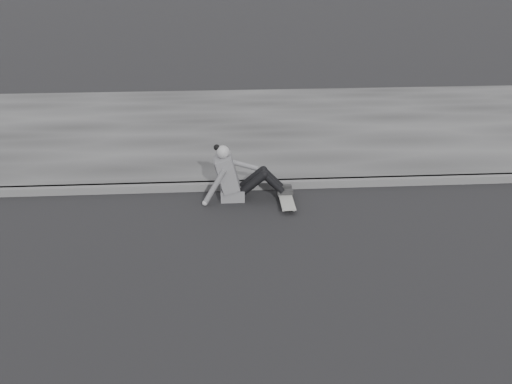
% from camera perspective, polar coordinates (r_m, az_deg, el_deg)
% --- Properties ---
extents(ground, '(80.00, 80.00, 0.00)m').
position_cam_1_polar(ground, '(7.47, 21.28, -7.04)').
color(ground, black).
rests_on(ground, ground).
extents(curb, '(24.00, 0.16, 0.12)m').
position_cam_1_polar(curb, '(9.57, 15.23, 1.11)').
color(curb, '#4F4F4F').
rests_on(curb, ground).
extents(sidewalk, '(24.00, 6.00, 0.12)m').
position_cam_1_polar(sidewalk, '(12.29, 10.89, 6.58)').
color(sidewalk, '#383838').
rests_on(sidewalk, ground).
extents(skateboard, '(0.20, 0.78, 0.09)m').
position_cam_1_polar(skateboard, '(8.55, 3.05, -0.77)').
color(skateboard, '#A1A19C').
rests_on(skateboard, ground).
extents(seated_woman, '(1.38, 0.46, 0.88)m').
position_cam_1_polar(seated_woman, '(8.60, -1.97, 1.53)').
color(seated_woman, '#58585A').
rests_on(seated_woman, ground).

